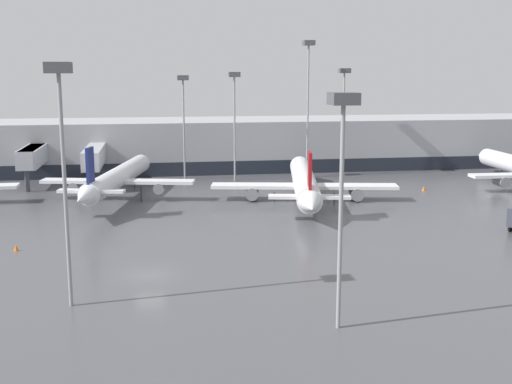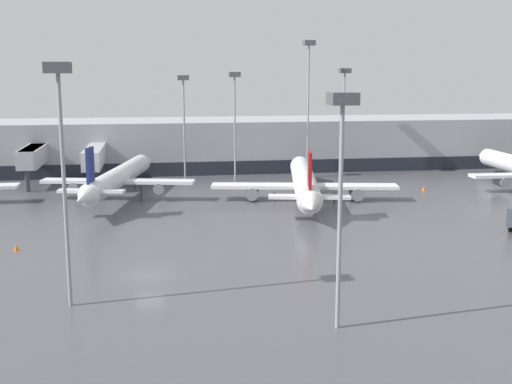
% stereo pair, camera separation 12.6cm
% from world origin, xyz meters
% --- Properties ---
extents(ground_plane, '(320.00, 320.00, 0.00)m').
position_xyz_m(ground_plane, '(0.00, 0.00, 0.00)').
color(ground_plane, '#4C4C51').
extents(terminal_building, '(160.00, 30.57, 9.00)m').
position_xyz_m(terminal_building, '(-0.17, 61.82, 4.50)').
color(terminal_building, '#9EA0A5').
rests_on(terminal_building, ground_plane).
extents(parked_jet_0, '(21.21, 33.87, 8.71)m').
position_xyz_m(parked_jet_0, '(-4.44, 34.60, 3.11)').
color(parked_jet_0, silver).
rests_on(parked_jet_0, ground_plane).
extents(parked_jet_1, '(25.73, 36.68, 8.30)m').
position_xyz_m(parked_jet_1, '(20.97, 30.26, 2.54)').
color(parked_jet_1, white).
rests_on(parked_jet_1, ground_plane).
extents(traffic_cone_0, '(0.49, 0.49, 0.63)m').
position_xyz_m(traffic_cone_0, '(-13.13, 9.93, 0.32)').
color(traffic_cone_0, orange).
rests_on(traffic_cone_0, ground_plane).
extents(traffic_cone_1, '(0.52, 0.52, 0.69)m').
position_xyz_m(traffic_cone_1, '(40.35, 34.65, 0.34)').
color(traffic_cone_1, orange).
rests_on(traffic_cone_1, ground_plane).
extents(apron_light_mast_0, '(1.80, 1.80, 16.18)m').
position_xyz_m(apron_light_mast_0, '(13.00, -13.92, 12.96)').
color(apron_light_mast_0, gray).
rests_on(apron_light_mast_0, ground_plane).
extents(apron_light_mast_1, '(1.80, 1.80, 18.19)m').
position_xyz_m(apron_light_mast_1, '(-5.85, -6.61, 14.37)').
color(apron_light_mast_1, gray).
rests_on(apron_light_mast_1, ground_plane).
extents(apron_light_mast_2, '(1.80, 1.80, 16.98)m').
position_xyz_m(apron_light_mast_2, '(5.52, 50.17, 13.52)').
color(apron_light_mast_2, gray).
rests_on(apron_light_mast_2, ground_plane).
extents(apron_light_mast_3, '(1.80, 1.80, 22.53)m').
position_xyz_m(apron_light_mast_3, '(25.85, 49.04, 17.28)').
color(apron_light_mast_3, gray).
rests_on(apron_light_mast_3, ground_plane).
extents(apron_light_mast_4, '(1.80, 1.80, 17.49)m').
position_xyz_m(apron_light_mast_4, '(13.56, 48.12, 13.88)').
color(apron_light_mast_4, gray).
rests_on(apron_light_mast_4, ground_plane).
extents(apron_light_mast_6, '(1.80, 1.80, 18.10)m').
position_xyz_m(apron_light_mast_6, '(32.65, 51.35, 14.30)').
color(apron_light_mast_6, gray).
rests_on(apron_light_mast_6, ground_plane).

